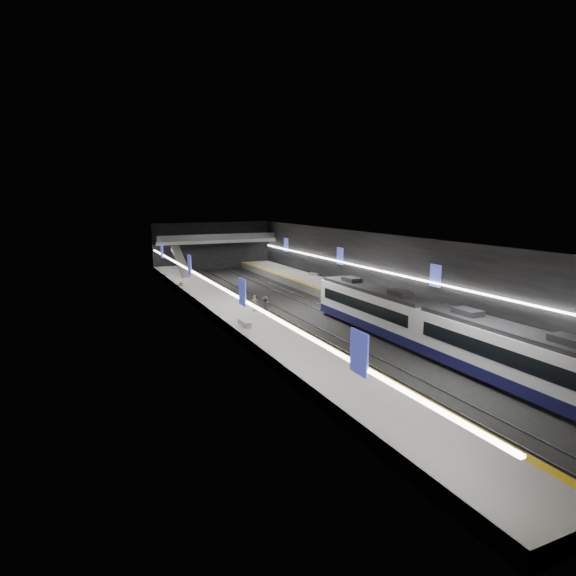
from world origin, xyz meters
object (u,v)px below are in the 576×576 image
train (429,326)px  bench_right_far (314,274)px  bench_left_far (181,283)px  passenger_left_a (254,303)px  escalator (180,261)px  passenger_left_b (265,306)px  bench_left_near (244,323)px  passenger_right_a (346,286)px

train → bench_right_far: 32.95m
bench_left_far → passenger_left_a: size_ratio=1.07×
train → escalator: 43.06m
passenger_left_a → passenger_left_b: passenger_left_b is taller
bench_left_near → bench_right_far: bearing=49.2°
bench_right_far → passenger_left_b: (-15.32, -18.96, 0.69)m
train → passenger_left_a: train is taller
escalator → bench_right_far: size_ratio=4.59×
escalator → bench_right_far: (17.00, -9.70, -1.69)m
bench_left_near → bench_right_far: (18.44, 21.89, -0.03)m
escalator → bench_left_near: escalator is taller
bench_right_far → escalator: bearing=134.7°
passenger_left_b → passenger_right_a: bearing=-167.3°
train → passenger_left_b: bearing=122.2°
bench_right_far → passenger_left_a: size_ratio=1.11×
bench_left_far → bench_left_near: bearing=-76.1°
bench_left_near → passenger_left_b: 4.33m
passenger_left_b → bench_right_far: bearing=-141.6°
train → passenger_left_b: size_ratio=16.59×
bench_left_near → passenger_left_a: bearing=59.5°
passenger_left_a → bench_left_far: bearing=169.3°
bench_left_near → bench_right_far: size_ratio=1.16×
train → passenger_left_b: (-8.32, 13.22, -0.29)m
bench_left_near → passenger_right_a: (15.72, 8.90, 0.56)m
train → bench_right_far: bearing=77.7°
escalator → bench_left_near: bearing=-92.6°
bench_left_near → passenger_left_a: (2.78, 4.85, 0.54)m
bench_left_far → passenger_left_b: 19.89m
escalator → bench_right_far: 19.64m
bench_left_far → passenger_left_a: bearing=-66.8°
train → bench_left_near: 15.42m
bench_left_far → passenger_right_a: (16.27, -13.56, 0.60)m
bench_right_far → passenger_left_a: passenger_left_a is taller
bench_left_near → bench_right_far: bench_left_near is taller
train → passenger_left_b: 15.62m
passenger_right_a → passenger_left_b: passenger_left_b is taller
escalator → bench_left_far: escalator is taller
train → passenger_left_a: size_ratio=19.17×
passenger_right_a → passenger_left_a: (-12.94, -4.06, -0.02)m
train → bench_left_near: bearing=138.0°
passenger_left_b → train: bearing=109.5°
bench_left_near → passenger_left_b: passenger_left_b is taller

